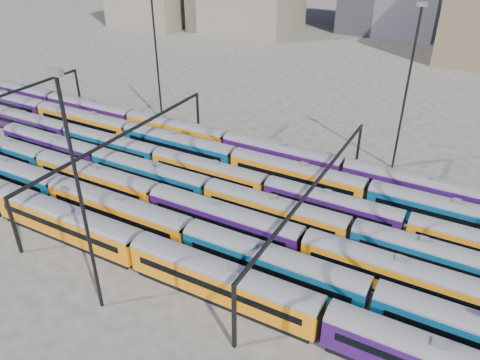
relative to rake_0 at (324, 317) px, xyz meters
The scene contains 13 objects.
ground 22.87m from the rake_0, 138.61° to the left, with size 500.00×500.00×0.00m, color #423D38.
rake_0 is the anchor object (origin of this frame).
rake_1 9.29m from the rake_0, 147.43° to the left, with size 154.23×3.22×5.43m.
rake_2 19.65m from the rake_0, 149.41° to the left, with size 107.09×3.14×5.29m.
rake_3 15.13m from the rake_0, 97.33° to the left, with size 122.32×2.98×5.02m.
rake_4 25.48m from the rake_0, 128.27° to the left, with size 115.71×2.82×4.74m.
rake_5 28.29m from the rake_0, 117.91° to the left, with size 148.05×3.09×5.21m.
rake_6 41.19m from the rake_0, 133.25° to the left, with size 122.59×2.99×5.03m.
gantry_1 40.13m from the rake_0, 157.94° to the left, with size 0.35×40.35×8.03m.
gantry_2 17.01m from the rake_0, 115.08° to the left, with size 0.35×40.35×8.03m.
mast_1 60.85m from the rake_0, 141.80° to the left, with size 1.40×0.50×25.60m.
mast_2 25.62m from the rake_0, 162.37° to the right, with size 1.40×0.50×25.60m.
mast_3 40.59m from the rake_0, 92.97° to the left, with size 1.40×0.50×25.60m.
Camera 1 is at (25.26, -46.90, 36.42)m, focal length 35.00 mm.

